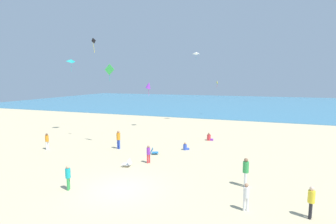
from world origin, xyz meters
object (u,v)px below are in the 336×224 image
Objects in this scene: beach_chair_mid_beach at (154,152)px; kite_purple at (149,85)px; person_0 at (47,140)px; kite_black at (94,42)px; person_1 at (68,176)px; person_8 at (148,153)px; kite_teal at (71,61)px; kite_yellow at (217,83)px; person_6 at (209,138)px; person_3 at (246,195)px; kite_white at (196,53)px; person_2 at (118,138)px; person_5 at (311,200)px; person_7 at (246,170)px; beach_chair_far_right at (128,163)px; kite_green at (109,70)px; person_4 at (185,147)px.

kite_purple is at bearing 92.86° from beach_chair_mid_beach.
kite_black is at bearing -118.46° from person_0.
person_8 is at bearing -136.95° from person_1.
kite_yellow is (14.01, 20.41, -2.80)m from kite_teal.
person_8 is at bearing -116.95° from person_6.
kite_white is (-8.45, 24.79, 9.39)m from person_3.
person_2 is at bearing 149.82° from beach_chair_mid_beach.
person_1 is 0.86× the size of person_2.
person_6 is (7.33, 6.06, -0.69)m from person_2.
person_2 is 1.12× the size of person_5.
person_5 is (12.70, 1.27, 0.04)m from person_1.
kite_black reaches higher than person_6.
person_7 is at bearing 82.78° from person_2.
person_0 is 15.83m from person_6.
kite_white reaches higher than beach_chair_far_right.
kite_green reaches higher than person_5.
kite_black reaches higher than kite_yellow.
person_6 is (4.20, 10.12, 0.04)m from beach_chair_far_right.
person_2 is 0.92× the size of kite_purple.
person_3 is 14.46m from person_6.
kite_white reaches higher than person_3.
person_2 is 1.12× the size of kite_teal.
kite_black is 4.00m from kite_green.
person_7 is 20.76m from kite_purple.
kite_yellow is (3.33, 33.83, 4.93)m from person_1.
person_7 is (11.47, -4.77, 0.03)m from person_2.
kite_white reaches higher than kite_yellow.
kite_yellow is at bearing 64.14° from beach_chair_mid_beach.
person_3 is at bearing -157.53° from person_5.
person_7 is at bearing 169.14° from beach_chair_far_right.
person_4 is 0.48× the size of kite_black.
person_4 is at bearing -115.62° from person_6.
beach_chair_far_right is 9.28m from person_3.
person_5 is 28.53m from kite_white.
beach_chair_far_right is at bearing -93.88° from kite_yellow.
person_1 is at bearing -149.71° from person_4.
kite_white reaches higher than kite_teal.
person_7 is at bearing -69.22° from kite_white.
kite_green is 17.09m from kite_white.
person_0 is at bearing -68.09° from kite_teal.
person_6 is at bearing -10.19° from person_3.
kite_green is (-12.73, 5.59, 6.27)m from person_7.
person_5 is 34.23m from kite_yellow.
kite_teal reaches higher than beach_chair_far_right.
person_4 is at bearing 7.23° from kite_green.
kite_teal reaches higher than person_2.
person_1 is 11.89m from kite_green.
beach_chair_far_right is 9.61m from kite_green.
kite_green is at bearing -175.07° from person_8.
person_0 is 2.17× the size of person_4.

